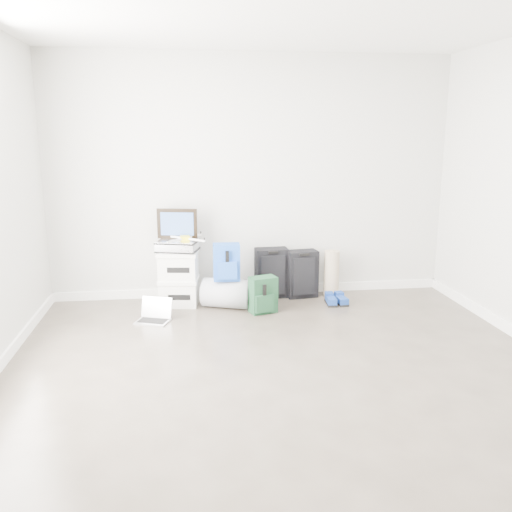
{
  "coord_description": "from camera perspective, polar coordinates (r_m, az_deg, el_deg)",
  "views": [
    {
      "loc": [
        -0.74,
        -3.55,
        1.86
      ],
      "look_at": [
        -0.03,
        1.9,
        0.59
      ],
      "focal_mm": 38.0,
      "sensor_mm": 36.0,
      "label": 1
    }
  ],
  "objects": [
    {
      "name": "drone",
      "position": [
        5.84,
        -7.49,
        1.87
      ],
      "size": [
        0.43,
        0.43,
        0.05
      ],
      "rotation": [
        0.0,
        0.0,
        0.07
      ],
      "color": "yellow",
      "rests_on": "briefcase"
    },
    {
      "name": "boxes_stack",
      "position": [
        5.96,
        -8.14,
        -2.3
      ],
      "size": [
        0.46,
        0.4,
        0.6
      ],
      "rotation": [
        0.0,
        0.0,
        -0.14
      ],
      "color": "white",
      "rests_on": "ground"
    },
    {
      "name": "carry_on",
      "position": [
        6.21,
        4.86,
        -1.89
      ],
      "size": [
        0.37,
        0.27,
        0.54
      ],
      "rotation": [
        0.0,
        0.0,
        0.14
      ],
      "color": "black",
      "rests_on": "ground"
    },
    {
      "name": "ground",
      "position": [
        4.07,
        3.96,
        -14.2
      ],
      "size": [
        5.0,
        5.0,
        0.0
      ],
      "primitive_type": "plane",
      "color": "#3C342B",
      "rests_on": "ground"
    },
    {
      "name": "shoes",
      "position": [
        6.06,
        8.4,
        -4.63
      ],
      "size": [
        0.23,
        0.26,
        0.08
      ],
      "rotation": [
        0.0,
        0.0,
        -0.01
      ],
      "color": "black",
      "rests_on": "ground"
    },
    {
      "name": "laptop",
      "position": [
        5.56,
        -10.65,
        -6.17
      ],
      "size": [
        0.38,
        0.33,
        0.23
      ],
      "rotation": [
        0.0,
        0.0,
        -0.36
      ],
      "color": "silver",
      "rests_on": "ground"
    },
    {
      "name": "green_backpack",
      "position": [
        5.67,
        0.76,
        -4.19
      ],
      "size": [
        0.31,
        0.27,
        0.38
      ],
      "rotation": [
        0.0,
        0.0,
        0.3
      ],
      "color": "#12311B",
      "rests_on": "ground"
    },
    {
      "name": "duffel_bag",
      "position": [
        5.85,
        -3.1,
        -3.95
      ],
      "size": [
        0.59,
        0.48,
        0.31
      ],
      "primitive_type": "cylinder",
      "rotation": [
        0.0,
        1.57,
        -0.38
      ],
      "color": "#93979B",
      "rests_on": "ground"
    },
    {
      "name": "large_suitcase",
      "position": [
        6.19,
        1.64,
        -1.78
      ],
      "size": [
        0.37,
        0.25,
        0.56
      ],
      "rotation": [
        0.0,
        0.0,
        0.05
      ],
      "color": "black",
      "rests_on": "ground"
    },
    {
      "name": "blue_backpack",
      "position": [
        5.73,
        -3.12,
        -0.72
      ],
      "size": [
        0.28,
        0.21,
        0.39
      ],
      "rotation": [
        0.0,
        0.0,
        -0.03
      ],
      "color": "#174A9B",
      "rests_on": "duffel_bag"
    },
    {
      "name": "room_envelope",
      "position": [
        3.65,
        4.33,
        10.8
      ],
      "size": [
        4.52,
        5.02,
        2.71
      ],
      "color": "beige",
      "rests_on": "ground"
    },
    {
      "name": "rolled_rug",
      "position": [
        6.29,
        7.95,
        -1.84
      ],
      "size": [
        0.17,
        0.17,
        0.53
      ],
      "primitive_type": "cylinder",
      "color": "tan",
      "rests_on": "ground"
    },
    {
      "name": "painting",
      "position": [
        5.93,
        -8.31,
        3.38
      ],
      "size": [
        0.43,
        0.12,
        0.33
      ],
      "rotation": [
        0.0,
        0.0,
        -0.22
      ],
      "color": "black",
      "rests_on": "briefcase"
    },
    {
      "name": "briefcase",
      "position": [
        5.87,
        -8.25,
        1.07
      ],
      "size": [
        0.48,
        0.41,
        0.12
      ],
      "primitive_type": "cube",
      "rotation": [
        0.0,
        0.0,
        -0.28
      ],
      "color": "#B2B2B7",
      "rests_on": "boxes_stack"
    }
  ]
}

